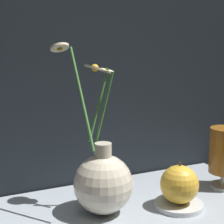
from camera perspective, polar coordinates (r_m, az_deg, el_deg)
ground_plane at (r=0.79m, az=0.56°, el=-15.43°), size 6.00×6.00×0.00m
shelf at (r=0.79m, az=0.56°, el=-15.04°), size 0.71×0.33×0.01m
vase_with_flowers at (r=0.75m, az=-1.48°, el=-10.44°), size 0.16×0.12×0.33m
saucer_plate at (r=0.81m, az=10.13°, el=-13.75°), size 0.10×0.10×0.01m
orange_fruit at (r=0.79m, az=10.23°, el=-10.79°), size 0.08×0.08×0.09m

